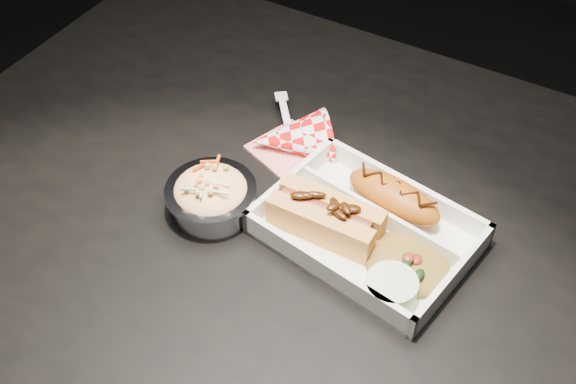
# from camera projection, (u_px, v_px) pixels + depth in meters

# --- Properties ---
(dining_table) EXTENTS (1.20, 0.80, 0.75)m
(dining_table) POSITION_uv_depth(u_px,v_px,m) (334.00, 262.00, 0.99)
(dining_table) COLOR black
(dining_table) RESTS_ON ground
(food_tray) EXTENTS (0.28, 0.22, 0.04)m
(food_tray) POSITION_uv_depth(u_px,v_px,m) (367.00, 232.00, 0.89)
(food_tray) COLOR silver
(food_tray) RESTS_ON dining_table
(fried_pastry) EXTENTS (0.14, 0.07, 0.04)m
(fried_pastry) POSITION_uv_depth(u_px,v_px,m) (394.00, 197.00, 0.91)
(fried_pastry) COLOR #AC5311
(fried_pastry) RESTS_ON food_tray
(hotdog) EXTENTS (0.14, 0.06, 0.06)m
(hotdog) POSITION_uv_depth(u_px,v_px,m) (326.00, 215.00, 0.88)
(hotdog) COLOR #DA974A
(hotdog) RESTS_ON food_tray
(fried_rice_mound) EXTENTS (0.12, 0.11, 0.03)m
(fried_rice_mound) POSITION_uv_depth(u_px,v_px,m) (408.00, 258.00, 0.85)
(fried_rice_mound) COLOR olive
(fried_rice_mound) RESTS_ON food_tray
(cupcake_liner) EXTENTS (0.06, 0.06, 0.03)m
(cupcake_liner) POSITION_uv_depth(u_px,v_px,m) (391.00, 289.00, 0.82)
(cupcake_liner) COLOR beige
(cupcake_liner) RESTS_ON food_tray
(foil_coleslaw_cup) EXTENTS (0.12, 0.12, 0.07)m
(foil_coleslaw_cup) POSITION_uv_depth(u_px,v_px,m) (211.00, 195.00, 0.91)
(foil_coleslaw_cup) COLOR silver
(foil_coleslaw_cup) RESTS_ON dining_table
(napkin_fork) EXTENTS (0.15, 0.16, 0.10)m
(napkin_fork) POSITION_uv_depth(u_px,v_px,m) (290.00, 139.00, 1.00)
(napkin_fork) COLOR red
(napkin_fork) RESTS_ON dining_table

